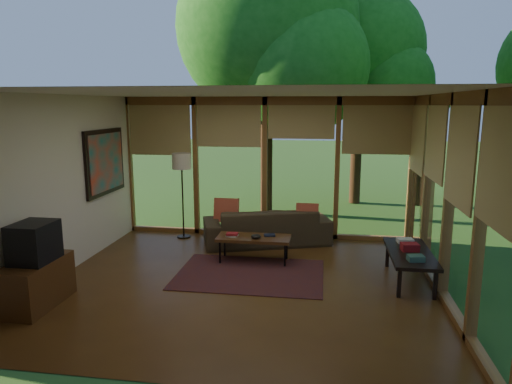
% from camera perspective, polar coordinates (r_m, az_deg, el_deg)
% --- Properties ---
extents(floor, '(5.50, 5.50, 0.00)m').
position_cam_1_polar(floor, '(6.75, -1.75, -11.33)').
color(floor, brown).
rests_on(floor, ground).
extents(ceiling, '(5.50, 5.50, 0.00)m').
position_cam_1_polar(ceiling, '(6.25, -1.90, 12.25)').
color(ceiling, white).
rests_on(ceiling, ground).
extents(wall_left, '(0.04, 5.00, 2.70)m').
position_cam_1_polar(wall_left, '(7.37, -23.36, 0.60)').
color(wall_left, silver).
rests_on(wall_left, ground).
extents(wall_front, '(5.50, 0.04, 2.70)m').
position_cam_1_polar(wall_front, '(4.00, -8.32, -6.68)').
color(wall_front, silver).
rests_on(wall_front, ground).
extents(window_wall_back, '(5.50, 0.12, 2.70)m').
position_cam_1_polar(window_wall_back, '(8.80, 1.11, 3.03)').
color(window_wall_back, brown).
rests_on(window_wall_back, ground).
extents(window_wall_right, '(0.12, 5.00, 2.70)m').
position_cam_1_polar(window_wall_right, '(6.47, 22.90, -0.68)').
color(window_wall_right, brown).
rests_on(window_wall_right, ground).
extents(tree_nw, '(4.11, 4.11, 6.32)m').
position_cam_1_polar(tree_nw, '(10.92, 1.42, 19.85)').
color(tree_nw, '#3E2516').
rests_on(tree_nw, ground).
extents(tree_ne, '(3.16, 3.16, 5.45)m').
position_cam_1_polar(tree_ne, '(12.24, 12.89, 16.70)').
color(tree_ne, '#3E2516').
rests_on(tree_ne, ground).
extents(rug, '(2.22, 1.57, 0.01)m').
position_cam_1_polar(rug, '(7.07, -0.75, -10.22)').
color(rug, maroon).
rests_on(rug, floor).
extents(sofa, '(2.46, 1.57, 0.67)m').
position_cam_1_polar(sofa, '(8.50, 1.33, -4.22)').
color(sofa, '#3E311F').
rests_on(sofa, floor).
extents(pillow_left, '(0.45, 0.24, 0.47)m').
position_cam_1_polar(pillow_left, '(8.51, -3.72, -2.35)').
color(pillow_left, '#99200D').
rests_on(pillow_left, sofa).
extents(pillow_right, '(0.40, 0.22, 0.42)m').
position_cam_1_polar(pillow_right, '(8.34, 6.42, -2.85)').
color(pillow_right, '#99200D').
rests_on(pillow_right, sofa).
extents(ct_book_lower, '(0.20, 0.16, 0.03)m').
position_cam_1_polar(ct_book_lower, '(7.50, -2.99, -5.49)').
color(ct_book_lower, beige).
rests_on(ct_book_lower, coffee_table).
extents(ct_book_upper, '(0.19, 0.15, 0.03)m').
position_cam_1_polar(ct_book_upper, '(7.49, -3.00, -5.25)').
color(ct_book_upper, maroon).
rests_on(ct_book_upper, coffee_table).
extents(ct_book_side, '(0.21, 0.17, 0.03)m').
position_cam_1_polar(ct_book_side, '(7.53, 1.70, -5.41)').
color(ct_book_side, black).
rests_on(ct_book_side, coffee_table).
extents(ct_bowl, '(0.16, 0.16, 0.07)m').
position_cam_1_polar(ct_bowl, '(7.38, -0.02, -5.57)').
color(ct_bowl, black).
rests_on(ct_bowl, coffee_table).
extents(media_cabinet, '(0.50, 1.00, 0.60)m').
position_cam_1_polar(media_cabinet, '(6.58, -25.75, -10.25)').
color(media_cabinet, '#523016').
rests_on(media_cabinet, floor).
extents(television, '(0.45, 0.55, 0.50)m').
position_cam_1_polar(television, '(6.40, -26.00, -5.66)').
color(television, black).
rests_on(television, media_cabinet).
extents(console_book_a, '(0.24, 0.19, 0.08)m').
position_cam_1_polar(console_book_a, '(6.63, 19.33, -7.81)').
color(console_book_a, '#2F5249').
rests_on(console_book_a, side_console).
extents(console_book_b, '(0.26, 0.21, 0.11)m').
position_cam_1_polar(console_book_b, '(7.05, 18.67, -6.53)').
color(console_book_b, maroon).
rests_on(console_book_b, side_console).
extents(console_book_c, '(0.26, 0.20, 0.06)m').
position_cam_1_polar(console_book_c, '(7.43, 18.14, -5.79)').
color(console_book_c, beige).
rests_on(console_book_c, side_console).
extents(floor_lamp, '(0.36, 0.36, 1.65)m').
position_cam_1_polar(floor_lamp, '(8.77, -9.28, 3.24)').
color(floor_lamp, black).
rests_on(floor_lamp, floor).
extents(coffee_table, '(1.20, 0.50, 0.43)m').
position_cam_1_polar(coffee_table, '(7.50, -0.28, -5.85)').
color(coffee_table, '#523016').
rests_on(coffee_table, floor).
extents(side_console, '(0.60, 1.40, 0.46)m').
position_cam_1_polar(side_console, '(7.03, 18.69, -7.43)').
color(side_console, black).
rests_on(side_console, floor).
extents(wall_painting, '(0.06, 1.35, 1.15)m').
position_cam_1_polar(wall_painting, '(8.53, -18.32, 3.59)').
color(wall_painting, black).
rests_on(wall_painting, wall_left).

